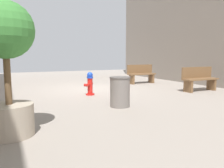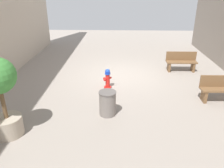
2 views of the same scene
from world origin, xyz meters
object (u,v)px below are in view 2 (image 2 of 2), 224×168
at_px(bench_near, 181,61).
at_px(trash_bin, 108,103).
at_px(bench_far, 222,88).
at_px(planter_tree, 1,91).
at_px(fire_hydrant, 108,78).

distance_m(bench_near, trash_bin, 5.43).
height_order(bench_far, planter_tree, planter_tree).
distance_m(bench_near, planter_tree, 8.22).
xyz_separation_m(fire_hydrant, planter_tree, (2.64, 3.25, 0.95)).
bearing_deg(bench_far, trash_bin, 14.91).
relative_size(fire_hydrant, planter_tree, 0.36).
distance_m(fire_hydrant, bench_near, 4.12).
xyz_separation_m(planter_tree, trash_bin, (-2.74, -1.16, -0.95)).
xyz_separation_m(bench_far, trash_bin, (4.11, 1.10, -0.08)).
height_order(fire_hydrant, trash_bin, same).
relative_size(fire_hydrant, bench_far, 0.51).
bearing_deg(fire_hydrant, trash_bin, 92.92).
distance_m(fire_hydrant, bench_far, 4.34).
xyz_separation_m(bench_near, trash_bin, (3.42, 4.21, -0.07)).
bearing_deg(bench_near, fire_hydrant, 30.93).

